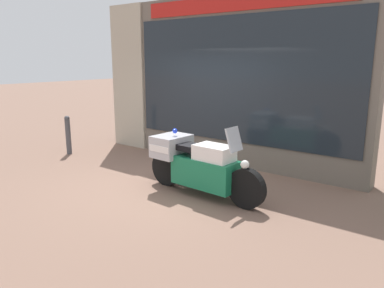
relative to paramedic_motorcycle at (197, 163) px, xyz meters
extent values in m
plane|color=#7A5B4C|center=(-0.89, 0.05, -0.55)|extent=(60.00, 60.00, 0.00)
cube|color=#6B6056|center=(-0.89, 2.05, 1.25)|extent=(6.50, 0.40, 3.59)
cube|color=#B2A893|center=(-3.60, 2.07, 1.25)|extent=(1.09, 0.55, 3.59)
cube|color=#1E262D|center=(-0.38, 1.83, 1.30)|extent=(5.18, 0.02, 2.59)
cube|color=red|center=(-0.38, 1.83, 2.81)|extent=(4.66, 0.03, 0.32)
cube|color=slate|center=(-0.42, 2.06, -0.27)|extent=(4.96, 0.30, 0.55)
cube|color=silver|center=(-0.42, 2.20, 0.58)|extent=(4.96, 0.02, 1.19)
cube|color=beige|center=(-0.42, 2.06, 1.17)|extent=(4.96, 0.30, 0.02)
cube|color=navy|center=(-2.18, 2.06, 1.21)|extent=(0.18, 0.04, 0.06)
cube|color=#C68E19|center=(-1.01, 2.06, 1.21)|extent=(0.18, 0.04, 0.06)
cube|color=#195623|center=(0.16, 2.06, 1.21)|extent=(0.18, 0.04, 0.06)
cube|color=maroon|center=(1.33, 2.06, 1.21)|extent=(0.18, 0.04, 0.06)
cube|color=yellow|center=(-1.97, 1.99, 0.14)|extent=(0.19, 0.04, 0.27)
cube|color=#2D8E42|center=(-0.42, 1.99, 0.14)|extent=(0.19, 0.01, 0.27)
cube|color=#2866B7|center=(1.13, 1.99, 0.14)|extent=(0.19, 0.02, 0.27)
cylinder|color=black|center=(0.99, -0.05, -0.23)|extent=(0.65, 0.17, 0.64)
cylinder|color=black|center=(-0.71, 0.03, -0.23)|extent=(0.65, 0.17, 0.64)
cube|color=#19754C|center=(0.18, -0.01, -0.13)|extent=(1.18, 0.51, 0.49)
cube|color=white|center=(0.36, -0.02, 0.22)|extent=(0.65, 0.44, 0.28)
cube|color=black|center=(-0.08, 0.00, 0.25)|extent=(0.69, 0.37, 0.10)
cube|color=#B7B7BC|center=(-0.58, 0.03, 0.21)|extent=(0.54, 0.67, 0.38)
cube|color=white|center=(-0.58, 0.03, 0.21)|extent=(0.49, 0.68, 0.11)
cube|color=#B2BCC6|center=(0.74, -0.04, 0.51)|extent=(0.16, 0.32, 0.38)
sphere|color=white|center=(0.95, -0.05, 0.15)|extent=(0.14, 0.14, 0.14)
sphere|color=blue|center=(-0.50, 0.02, 0.49)|extent=(0.09, 0.09, 0.09)
cylinder|color=#47474C|center=(-4.13, 0.31, -0.12)|extent=(0.12, 0.12, 0.84)
sphere|color=#47474C|center=(-4.13, 0.31, 0.33)|extent=(0.13, 0.13, 0.13)
camera|label=1|loc=(3.66, -4.90, 1.73)|focal=35.00mm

